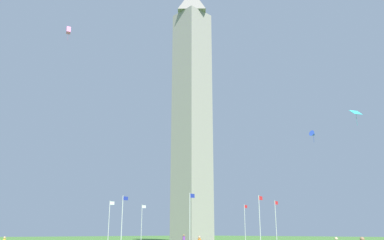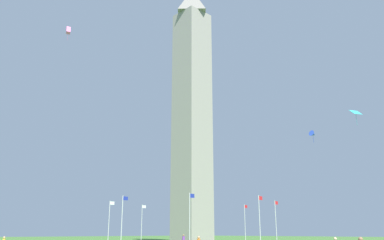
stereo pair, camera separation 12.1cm
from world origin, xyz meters
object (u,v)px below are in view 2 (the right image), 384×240
flagpole_s (122,217)px  kite_pink_box (68,30)px  obelisk_monument (192,105)px  flagpole_ne (194,222)px  flagpole_se (109,219)px  flagpole_nw (276,219)px  flagpole_n (245,221)px  kite_cyan_diamond (356,113)px  flagpole_sw (190,216)px  flagpole_w (260,217)px  kite_blue_delta (313,134)px  flagpole_e (142,221)px

flagpole_s → kite_pink_box: (-14.73, -4.34, 28.32)m
obelisk_monument → flagpole_ne: (11.79, 11.73, -23.91)m
flagpole_se → flagpole_nw: (23.47, -23.47, 0.00)m
flagpole_n → kite_cyan_diamond: 39.41m
flagpole_nw → kite_cyan_diamond: size_ratio=3.10×
flagpole_s → kite_cyan_diamond: 41.98m
flagpole_sw → kite_pink_box: bearing=159.3°
obelisk_monument → kite_pink_box: (-31.27, -4.34, 4.41)m
flagpole_ne → flagpole_se: 23.47m
flagpole_n → flagpole_nw: size_ratio=1.00×
flagpole_s → obelisk_monument: bearing=-0.0°
flagpole_ne → flagpole_w: same height
flagpole_w → flagpole_nw: same height
obelisk_monument → flagpole_s: (-16.54, 0.00, -23.91)m
flagpole_nw → kite_blue_delta: bearing=-132.6°
flagpole_sw → flagpole_e: bearing=67.5°
kite_blue_delta → kite_cyan_diamond: bearing=-14.5°
flagpole_s → flagpole_sw: size_ratio=1.00×
flagpole_n → kite_pink_box: (-47.92, -4.34, 28.32)m
flagpole_e → flagpole_w: size_ratio=1.00×
flagpole_w → kite_blue_delta: 19.27m
flagpole_n → flagpole_s: (-33.19, 0.00, 0.00)m
kite_cyan_diamond → obelisk_monument: bearing=95.5°
kite_pink_box → flagpole_w: bearing=-21.4°
flagpole_e → flagpole_s: size_ratio=1.00×
flagpole_s → kite_blue_delta: 34.67m
flagpole_nw → kite_cyan_diamond: bearing=-111.4°
flagpole_se → kite_blue_delta: (5.53, -42.95, 10.91)m
flagpole_n → flagpole_nw: (-4.86, -11.73, 0.00)m
flagpole_n → flagpole_w: (-16.60, -16.60, 0.00)m
flagpole_se → kite_pink_box: (-19.59, -16.08, 28.32)m
flagpole_se → flagpole_nw: 33.19m
flagpole_s → flagpole_nw: (28.33, -11.73, 0.00)m
obelisk_monument → flagpole_sw: (-11.68, -11.73, -23.91)m
flagpole_se → flagpole_s: bearing=-112.5°
flagpole_se → kite_blue_delta: kite_blue_delta is taller
kite_pink_box → kite_blue_delta: bearing=-46.9°
flagpole_e → kite_cyan_diamond: 52.67m
flagpole_s → flagpole_sw: 12.70m
flagpole_n → flagpole_ne: 12.70m
kite_blue_delta → flagpole_w: bearing=67.0°
kite_pink_box → flagpole_e: bearing=33.8°
flagpole_ne → kite_cyan_diamond: size_ratio=3.10×
obelisk_monument → flagpole_w: size_ratio=6.97×
flagpole_sw → flagpole_nw: same height
flagpole_se → flagpole_sw: size_ratio=1.00×
flagpole_ne → flagpole_nw: 23.47m
obelisk_monument → flagpole_n: (16.65, 0.00, -23.91)m
obelisk_monument → flagpole_nw: (11.79, -11.73, -23.91)m
flagpole_e → flagpole_w: same height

